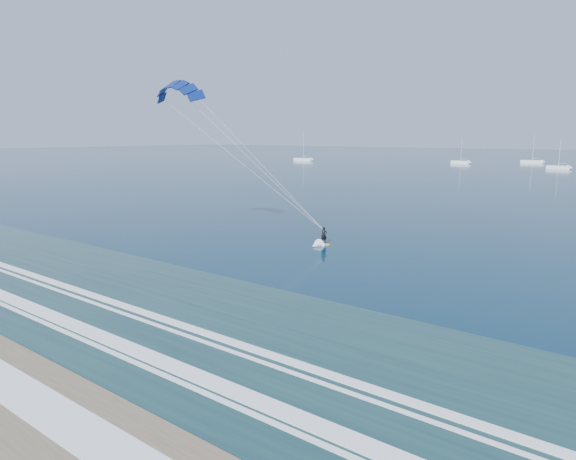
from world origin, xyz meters
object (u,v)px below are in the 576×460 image
at_px(kitesurfer_rig, 247,156).
at_px(sailboat_0, 303,159).
at_px(sailboat_8, 558,167).
at_px(sailboat_1, 461,162).
at_px(sailboat_2, 532,161).

height_order(kitesurfer_rig, sailboat_0, kitesurfer_rig).
relative_size(kitesurfer_rig, sailboat_8, 1.95).
height_order(sailboat_0, sailboat_1, sailboat_0).
height_order(sailboat_1, sailboat_2, sailboat_2).
distance_m(sailboat_1, sailboat_8, 40.72).
relative_size(sailboat_2, sailboat_8, 1.16).
distance_m(sailboat_1, sailboat_2, 31.40).
height_order(sailboat_0, sailboat_8, sailboat_0).
bearing_deg(sailboat_2, kitesurfer_rig, -85.73).
xyz_separation_m(sailboat_1, sailboat_2, (22.12, 22.29, 0.01)).
bearing_deg(sailboat_0, sailboat_8, 3.67).
xyz_separation_m(kitesurfer_rig, sailboat_2, (-14.29, 191.42, -8.55)).
bearing_deg(sailboat_0, sailboat_2, 25.96).
bearing_deg(sailboat_2, sailboat_0, -154.04).
bearing_deg(kitesurfer_rig, sailboat_8, 89.25).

